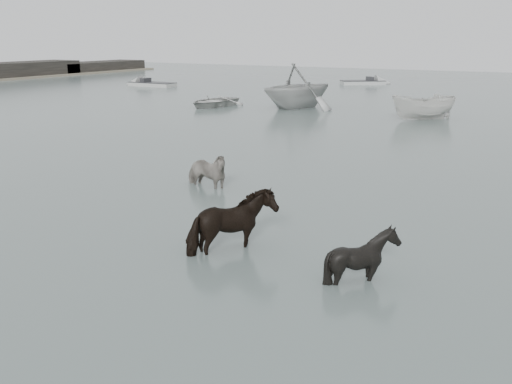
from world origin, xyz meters
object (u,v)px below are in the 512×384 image
(pony_black, at_px, (363,246))
(rowboat_lead, at_px, (213,100))
(pony_pinto, at_px, (206,164))
(pony_dark, at_px, (233,216))

(pony_black, distance_m, rowboat_lead, 28.73)
(pony_pinto, bearing_deg, pony_black, -117.46)
(pony_dark, distance_m, rowboat_lead, 26.93)
(pony_pinto, height_order, pony_black, pony_pinto)
(pony_pinto, xyz_separation_m, pony_dark, (3.66, -4.29, 0.10))
(pony_pinto, height_order, rowboat_lead, pony_pinto)
(pony_black, bearing_deg, pony_pinto, 52.27)
(pony_pinto, relative_size, pony_dark, 1.04)
(pony_dark, bearing_deg, rowboat_lead, 40.05)
(pony_black, bearing_deg, rowboat_lead, 34.84)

